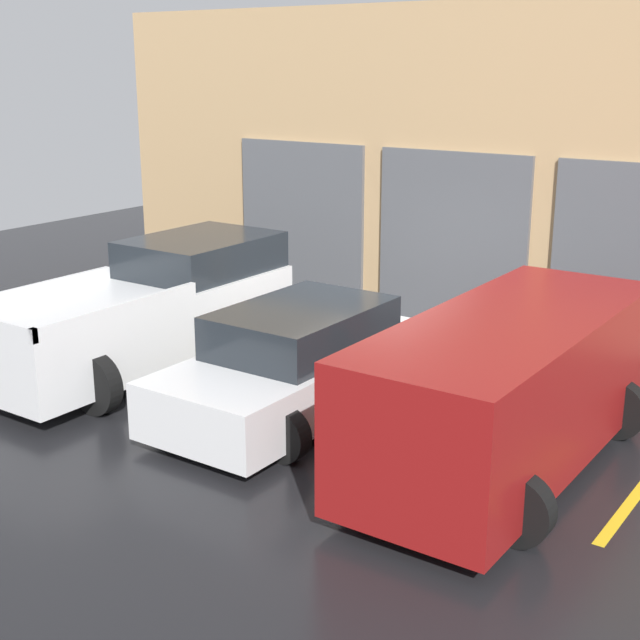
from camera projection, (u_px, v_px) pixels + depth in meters
name	position (u px, v px, depth m)	size (l,w,h in m)	color
ground_plane	(366.00, 375.00, 12.83)	(28.00, 28.00, 0.00)	black
shophouse_building	(474.00, 171.00, 14.69)	(14.99, 0.68, 5.27)	tan
pickup_truck	(150.00, 310.00, 13.03)	(2.40, 5.01, 1.75)	white
sedan_white	(299.00, 363.00, 11.36)	(2.16, 4.21, 1.37)	white
sedan_side	(509.00, 387.00, 9.69)	(2.25, 4.84, 1.73)	maroon
parking_stripe_far_left	(77.00, 351.00, 13.86)	(0.12, 2.20, 0.01)	gold
parking_stripe_left	(215.00, 388.00, 12.30)	(0.12, 2.20, 0.01)	gold
parking_stripe_centre	(393.00, 436.00, 10.73)	(0.12, 2.20, 0.01)	gold
parking_stripe_right	(633.00, 500.00, 9.16)	(0.12, 2.20, 0.01)	gold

